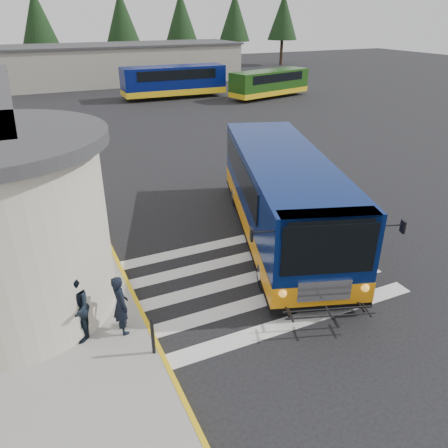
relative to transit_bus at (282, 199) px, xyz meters
name	(u,v)px	position (x,y,z in m)	size (l,w,h in m)	color
ground	(251,263)	(-1.89, -1.30, -1.46)	(140.00, 140.00, 0.00)	black
curb_strip	(104,234)	(-5.94, 2.70, -1.38)	(0.12, 34.00, 0.16)	gold
crosswalk	(249,278)	(-2.39, -2.10, -1.45)	(8.00, 5.35, 0.01)	silver
depot_building	(124,63)	(4.11, 40.70, 0.65)	(26.40, 8.40, 4.20)	gray
tree_line	(108,17)	(4.39, 48.70, 5.31)	(58.40, 4.40, 10.00)	black
transit_bus	(282,199)	(0.00, 0.00, 0.00)	(6.37, 11.07, 3.05)	#071954
pedestrian_a	(121,305)	(-6.56, -3.10, -0.50)	(0.59, 0.39, 1.62)	black
pedestrian_b	(75,308)	(-7.62, -2.90, -0.39)	(0.89, 0.69, 1.83)	black
bollard	(153,335)	(-6.09, -4.19, -0.79)	(0.08, 0.08, 1.03)	black
far_bus_a	(173,80)	(5.88, 28.78, 0.16)	(9.75, 3.00, 2.50)	#071151
far_bus_b	(270,82)	(14.21, 25.09, -0.06)	(8.65, 4.31, 2.15)	#1A4111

